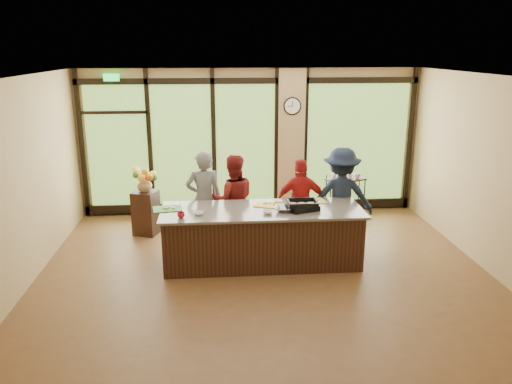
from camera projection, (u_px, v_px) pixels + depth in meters
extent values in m
plane|color=brown|center=(264.00, 270.00, 7.89)|extent=(7.00, 7.00, 0.00)
plane|color=silver|center=(265.00, 76.00, 7.05)|extent=(7.00, 7.00, 0.00)
plane|color=tan|center=(250.00, 142.00, 10.34)|extent=(7.00, 0.00, 7.00)
plane|color=tan|center=(23.00, 184.00, 7.19)|extent=(0.00, 6.00, 6.00)
plane|color=tan|center=(488.00, 174.00, 7.74)|extent=(0.00, 6.00, 6.00)
cube|color=tan|center=(291.00, 142.00, 10.35)|extent=(0.55, 0.12, 3.00)
cube|color=black|center=(250.00, 81.00, 9.94)|extent=(6.90, 0.08, 0.12)
cube|color=black|center=(250.00, 206.00, 10.68)|extent=(6.90, 0.08, 0.20)
cube|color=#19D83F|center=(111.00, 77.00, 9.66)|extent=(0.30, 0.04, 0.14)
cube|color=#385E21|center=(118.00, 147.00, 10.11)|extent=(1.20, 0.02, 2.50)
cube|color=#385E21|center=(182.00, 146.00, 10.21)|extent=(1.20, 0.02, 2.50)
cube|color=#385E21|center=(245.00, 145.00, 10.32)|extent=(1.20, 0.02, 2.50)
cube|color=#385E21|center=(357.00, 143.00, 10.50)|extent=(2.10, 0.02, 2.50)
cube|color=black|center=(82.00, 145.00, 10.02)|extent=(0.08, 0.08, 3.00)
cube|color=black|center=(150.00, 144.00, 10.13)|extent=(0.08, 0.08, 3.00)
cube|color=black|center=(214.00, 143.00, 10.23)|extent=(0.08, 0.08, 3.00)
cube|color=black|center=(277.00, 142.00, 10.33)|extent=(0.08, 0.08, 3.00)
cube|color=black|center=(305.00, 142.00, 10.38)|extent=(0.08, 0.08, 3.00)
cube|color=black|center=(410.00, 140.00, 10.56)|extent=(0.08, 0.08, 3.00)
cube|color=#321B10|center=(262.00, 237.00, 8.05)|extent=(3.10, 1.00, 0.88)
cube|color=slate|center=(262.00, 210.00, 7.92)|extent=(3.20, 1.10, 0.04)
cylinder|color=black|center=(292.00, 106.00, 10.07)|extent=(0.36, 0.04, 0.36)
cylinder|color=white|center=(292.00, 106.00, 10.06)|extent=(0.31, 0.01, 0.31)
cube|color=black|center=(292.00, 104.00, 10.04)|extent=(0.01, 0.00, 0.11)
cube|color=black|center=(290.00, 106.00, 10.05)|extent=(0.09, 0.00, 0.01)
imported|color=slate|center=(204.00, 199.00, 8.64)|extent=(0.65, 0.46, 1.71)
imported|color=maroon|center=(233.00, 200.00, 8.74)|extent=(0.83, 0.67, 1.62)
imported|color=#A41919|center=(301.00, 203.00, 8.68)|extent=(0.94, 0.43, 1.56)
imported|color=#161F32|center=(341.00, 197.00, 8.72)|extent=(1.21, 0.80, 1.75)
cube|color=black|center=(302.00, 207.00, 7.87)|extent=(0.55, 0.49, 0.08)
imported|color=silver|center=(284.00, 209.00, 7.81)|extent=(0.36, 0.36, 0.07)
cube|color=green|center=(167.00, 209.00, 7.91)|extent=(0.49, 0.40, 0.01)
cube|color=yellow|center=(269.00, 205.00, 8.11)|extent=(0.52, 0.46, 0.01)
cube|color=yellow|center=(312.00, 201.00, 8.31)|extent=(0.47, 0.38, 0.01)
imported|color=white|center=(199.00, 213.00, 7.63)|extent=(0.20, 0.20, 0.05)
imported|color=white|center=(268.00, 212.00, 7.69)|extent=(0.18, 0.18, 0.05)
imported|color=white|center=(278.00, 201.00, 8.25)|extent=(0.18, 0.18, 0.04)
imported|color=#B31124|center=(181.00, 215.00, 7.50)|extent=(0.15, 0.15, 0.09)
cube|color=#321B10|center=(146.00, 213.00, 9.34)|extent=(0.52, 0.52, 0.83)
imported|color=#987F53|center=(144.00, 184.00, 9.18)|extent=(0.36, 0.36, 0.29)
cube|color=#321B10|center=(344.00, 213.00, 10.01)|extent=(0.85, 0.69, 0.03)
cube|color=#321B10|center=(346.00, 179.00, 9.81)|extent=(0.85, 0.69, 0.03)
cylinder|color=black|center=(330.00, 203.00, 9.72)|extent=(0.03, 0.03, 0.95)
cylinder|color=black|center=(364.00, 202.00, 9.77)|extent=(0.03, 0.03, 0.95)
cylinder|color=black|center=(326.00, 197.00, 10.08)|extent=(0.03, 0.03, 0.95)
cylinder|color=black|center=(358.00, 197.00, 10.13)|extent=(0.03, 0.03, 0.95)
imported|color=silver|center=(334.00, 176.00, 9.77)|extent=(0.14, 0.14, 0.10)
imported|color=silver|center=(342.00, 176.00, 9.78)|extent=(0.14, 0.14, 0.10)
imported|color=silver|center=(350.00, 176.00, 9.80)|extent=(0.14, 0.14, 0.10)
imported|color=silver|center=(357.00, 176.00, 9.81)|extent=(0.14, 0.14, 0.10)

